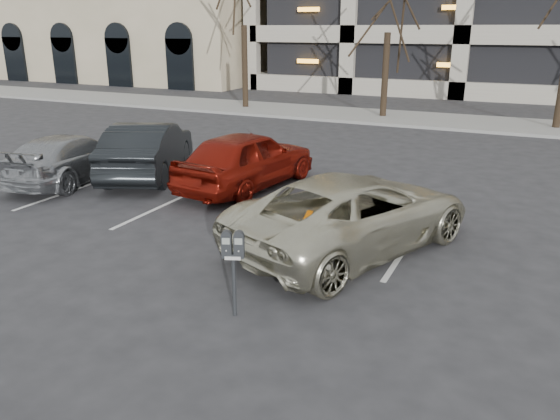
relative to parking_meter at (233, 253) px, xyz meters
name	(u,v)px	position (x,y,z in m)	size (l,w,h in m)	color
ground	(309,261)	(0.23, 2.22, -0.96)	(140.00, 140.00, 0.00)	#28282B
sidewalk	(452,122)	(0.23, 18.22, -0.90)	(80.00, 4.00, 0.12)	gray
stall_lines	(290,211)	(-1.17, 4.52, -0.95)	(16.90, 5.20, 0.00)	silver
parking_meter	(233,253)	(0.00, 0.00, 0.00)	(0.34, 0.23, 1.25)	black
suv_silver	(353,212)	(0.72, 3.09, -0.26)	(4.06, 5.51, 1.40)	beige
car_red	(247,159)	(-2.96, 5.82, -0.22)	(1.74, 4.33, 1.48)	maroon
car_dark	(148,149)	(-5.95, 5.70, -0.22)	(1.56, 4.48, 1.48)	black
car_silver	(71,158)	(-7.48, 4.43, -0.34)	(1.73, 4.26, 1.24)	#94979B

